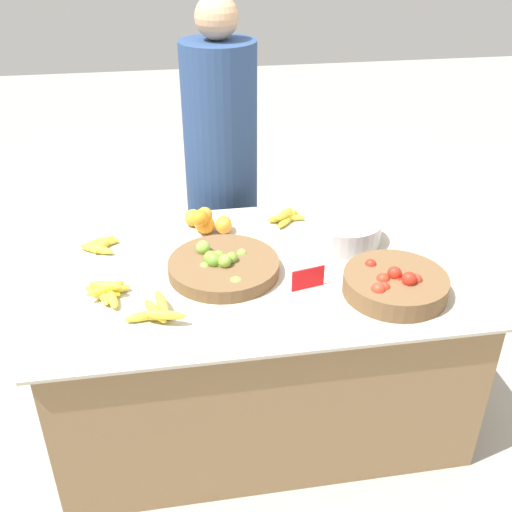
# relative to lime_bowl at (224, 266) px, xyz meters

# --- Properties ---
(ground_plane) EXTENTS (12.00, 12.00, 0.00)m
(ground_plane) POSITION_rel_lime_bowl_xyz_m (0.13, 0.02, -0.70)
(ground_plane) COLOR #A39E93
(market_table) EXTENTS (1.58, 1.03, 0.67)m
(market_table) POSITION_rel_lime_bowl_xyz_m (0.13, 0.02, -0.37)
(market_table) COLOR olive
(market_table) RESTS_ON ground_plane
(lime_bowl) EXTENTS (0.41, 0.41, 0.10)m
(lime_bowl) POSITION_rel_lime_bowl_xyz_m (0.00, 0.00, 0.00)
(lime_bowl) COLOR brown
(lime_bowl) RESTS_ON market_table
(tomato_basket) EXTENTS (0.37, 0.37, 0.11)m
(tomato_basket) POSITION_rel_lime_bowl_xyz_m (0.58, -0.23, 0.01)
(tomato_basket) COLOR brown
(tomato_basket) RESTS_ON market_table
(orange_pile) EXTENTS (0.19, 0.17, 0.12)m
(orange_pile) POSITION_rel_lime_bowl_xyz_m (-0.03, 0.34, 0.02)
(orange_pile) COLOR orange
(orange_pile) RESTS_ON market_table
(metal_bowl) EXTENTS (0.29, 0.29, 0.10)m
(metal_bowl) POSITION_rel_lime_bowl_xyz_m (0.51, 0.16, 0.02)
(metal_bowl) COLOR #B7B7BF
(metal_bowl) RESTS_ON market_table
(price_sign) EXTENTS (0.12, 0.03, 0.08)m
(price_sign) POSITION_rel_lime_bowl_xyz_m (0.29, -0.15, 0.01)
(price_sign) COLOR red
(price_sign) RESTS_ON market_table
(banana_bunch_middle_right) EXTENTS (0.16, 0.15, 0.04)m
(banana_bunch_middle_right) POSITION_rel_lime_bowl_xyz_m (-0.47, 0.26, -0.01)
(banana_bunch_middle_right) COLOR yellow
(banana_bunch_middle_right) RESTS_ON market_table
(banana_bunch_front_center) EXTENTS (0.17, 0.13, 0.06)m
(banana_bunch_front_center) POSITION_rel_lime_bowl_xyz_m (0.31, 0.37, -0.01)
(banana_bunch_front_center) COLOR yellow
(banana_bunch_front_center) RESTS_ON market_table
(banana_bunch_front_right) EXTENTS (0.21, 0.18, 0.06)m
(banana_bunch_front_right) POSITION_rel_lime_bowl_xyz_m (-0.25, -0.24, -0.00)
(banana_bunch_front_right) COLOR yellow
(banana_bunch_front_right) RESTS_ON market_table
(banana_bunch_front_left) EXTENTS (0.17, 0.18, 0.06)m
(banana_bunch_front_left) POSITION_rel_lime_bowl_xyz_m (-0.43, -0.09, -0.01)
(banana_bunch_front_left) COLOR yellow
(banana_bunch_front_left) RESTS_ON market_table
(vendor_person) EXTENTS (0.35, 0.35, 1.54)m
(vendor_person) POSITION_rel_lime_bowl_xyz_m (0.09, 0.82, 0.00)
(vendor_person) COLOR navy
(vendor_person) RESTS_ON ground_plane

